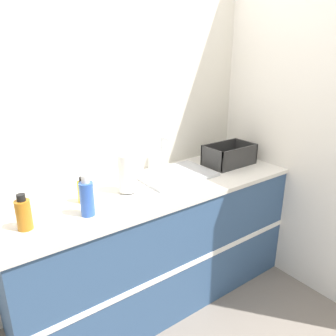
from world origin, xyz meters
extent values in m
plane|color=slate|center=(0.00, 0.00, 0.00)|extent=(12.00, 12.00, 0.00)
cube|color=beige|center=(0.00, 0.70, 1.30)|extent=(4.47, 0.06, 2.60)
cube|color=silver|center=(1.06, 0.33, 1.30)|extent=(0.06, 2.67, 2.60)
cube|color=#33517A|center=(0.00, 0.33, 0.44)|extent=(2.07, 0.67, 0.88)
cube|color=white|center=(0.00, 0.00, 0.44)|extent=(2.07, 0.01, 0.04)
cube|color=silver|center=(0.00, 0.33, 0.89)|extent=(2.09, 0.69, 0.03)
cube|color=silver|center=(0.23, 0.40, 0.92)|extent=(0.55, 0.38, 0.02)
cylinder|color=silver|center=(0.23, 0.57, 1.05)|extent=(0.02, 0.02, 0.24)
cylinder|color=silver|center=(0.23, 0.50, 1.17)|extent=(0.02, 0.12, 0.02)
cylinder|color=#4C4C51|center=(-0.20, 0.35, 0.91)|extent=(0.09, 0.09, 0.01)
cylinder|color=white|center=(-0.20, 0.35, 1.04)|extent=(0.12, 0.12, 0.25)
cube|color=#2D2D2D|center=(0.75, 0.35, 0.92)|extent=(0.40, 0.24, 0.01)
cube|color=#2D2D2D|center=(0.75, 0.24, 1.00)|extent=(0.40, 0.01, 0.15)
cube|color=#2D2D2D|center=(0.75, 0.47, 1.00)|extent=(0.40, 0.01, 0.15)
cube|color=#2D2D2D|center=(0.55, 0.35, 1.00)|extent=(0.01, 0.24, 0.15)
cube|color=#2D2D2D|center=(0.94, 0.35, 1.00)|extent=(0.01, 0.24, 0.15)
cylinder|color=#2D56B7|center=(-0.54, 0.20, 1.01)|extent=(0.08, 0.08, 0.20)
cylinder|color=silver|center=(-0.54, 0.20, 1.13)|extent=(0.04, 0.04, 0.04)
cylinder|color=yellow|center=(-0.49, 0.38, 0.98)|extent=(0.07, 0.07, 0.13)
cylinder|color=black|center=(-0.49, 0.38, 1.06)|extent=(0.04, 0.04, 0.03)
cylinder|color=#B26B19|center=(-0.86, 0.25, 0.99)|extent=(0.08, 0.08, 0.16)
cylinder|color=black|center=(-0.86, 0.25, 1.09)|extent=(0.04, 0.04, 0.04)
camera|label=1|loc=(-1.15, -1.40, 1.78)|focal=35.00mm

